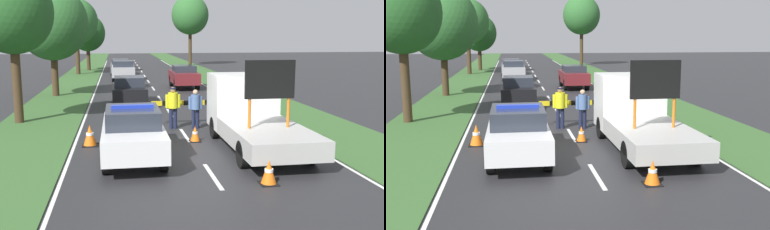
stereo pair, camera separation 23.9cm
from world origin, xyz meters
TOP-DOWN VIEW (x-y plane):
  - ground_plane at (0.00, 0.00)m, footprint 160.00×160.00m
  - lane_markings at (0.00, 17.45)m, footprint 8.09×73.43m
  - grass_verge_left at (-5.81, 20.00)m, footprint 3.42×120.00m
  - grass_verge_right at (5.81, 20.00)m, footprint 3.42×120.00m
  - police_car at (-2.05, -0.50)m, footprint 1.81×4.82m
  - work_truck at (2.05, 0.59)m, footprint 2.29×5.96m
  - road_barrier at (0.24, 4.47)m, footprint 2.71×0.08m
  - police_officer at (-0.29, 3.76)m, footprint 0.61×0.39m
  - pedestrian_civilian at (0.61, 3.61)m, footprint 0.57×0.36m
  - traffic_cone_near_police at (1.27, -3.51)m, footprint 0.46×0.46m
  - traffic_cone_centre_front at (-3.46, 1.36)m, footprint 0.53×0.53m
  - traffic_cone_near_truck at (0.21, 1.39)m, footprint 0.40×0.40m
  - queued_car_sedan_black at (-1.86, 10.50)m, footprint 1.78×4.18m
  - queued_car_wagon_maroon at (2.20, 17.69)m, footprint 1.74×4.33m
  - queued_car_sedan_silver at (-2.01, 24.03)m, footprint 1.84×4.20m
  - queued_car_suv_grey at (-2.20, 29.43)m, footprint 1.77×4.25m
  - roadside_tree_near_left at (6.50, 41.56)m, footprint 4.55×4.55m
  - roadside_tree_near_right at (-6.70, 5.98)m, footprint 3.35×3.35m
  - roadside_tree_mid_left at (-6.28, 14.67)m, footprint 4.29×4.29m
  - roadside_tree_mid_right at (-6.20, 30.50)m, footprint 4.09×4.09m
  - roadside_tree_far_left at (-5.50, 35.37)m, footprint 3.70×3.70m

SIDE VIEW (x-z plane):
  - ground_plane at x=0.00m, z-range 0.00..0.00m
  - lane_markings at x=0.00m, z-range 0.00..0.01m
  - grass_verge_left at x=-5.81m, z-range 0.00..0.03m
  - grass_verge_right at x=5.81m, z-range 0.00..0.03m
  - traffic_cone_near_truck at x=0.21m, z-range 0.00..0.55m
  - traffic_cone_near_police at x=1.27m, z-range 0.00..0.64m
  - traffic_cone_centre_front at x=-3.46m, z-range 0.00..0.72m
  - queued_car_suv_grey at x=-2.20m, z-range 0.03..1.53m
  - queued_car_sedan_black at x=-1.86m, z-range 0.04..1.58m
  - police_car at x=-2.05m, z-range -0.01..1.68m
  - road_barrier at x=0.24m, z-range 0.33..1.37m
  - queued_car_sedan_silver at x=-2.01m, z-range 0.04..1.68m
  - queued_car_wagon_maroon at x=2.20m, z-range 0.05..1.68m
  - pedestrian_civilian at x=0.61m, z-range 0.14..1.73m
  - police_officer at x=-0.29m, z-range 0.16..1.85m
  - work_truck at x=2.05m, z-range -0.42..2.60m
  - roadside_tree_far_left at x=-5.50m, z-range 0.99..6.90m
  - roadside_tree_mid_left at x=-6.28m, z-range 1.09..7.80m
  - roadside_tree_near_right at x=-6.70m, z-range 1.44..7.90m
  - roadside_tree_mid_right at x=-6.20m, z-range 1.41..8.58m
  - roadside_tree_near_left at x=6.50m, z-range 1.86..10.40m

